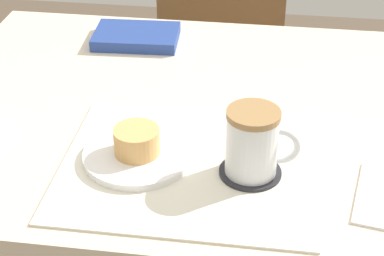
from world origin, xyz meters
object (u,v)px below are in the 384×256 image
object	(u,v)px
pastry_plate	(138,155)
pastry	(137,141)
dining_table	(199,148)
coffee_mug	(254,142)
wooden_chair	(216,59)
small_book	(136,36)

from	to	relation	value
pastry_plate	pastry	bearing A→B (deg)	-90.00
dining_table	coffee_mug	size ratio (longest dim) A/B	8.87
wooden_chair	coffee_mug	distance (m)	0.96
wooden_chair	small_book	distance (m)	0.53
dining_table	small_book	distance (m)	0.33
wooden_chair	small_book	size ratio (longest dim) A/B	4.78
pastry_plate	small_book	xyz separation A→B (m)	(-0.10, 0.43, 0.00)
pastry	small_book	xyz separation A→B (m)	(-0.10, 0.43, -0.03)
pastry_plate	coffee_mug	size ratio (longest dim) A/B	1.53
wooden_chair	pastry_plate	bearing A→B (deg)	87.09
small_book	pastry	bearing A→B (deg)	-80.49
pastry_plate	dining_table	bearing A→B (deg)	66.65
pastry	wooden_chair	bearing A→B (deg)	87.65
dining_table	wooden_chair	size ratio (longest dim) A/B	1.17
dining_table	coffee_mug	xyz separation A→B (m)	(0.11, -0.19, 0.15)
pastry_plate	pastry	world-z (taller)	pastry
dining_table	wooden_chair	xyz separation A→B (m)	(-0.04, 0.70, -0.16)
pastry	coffee_mug	distance (m)	0.19
pastry_plate	coffee_mug	xyz separation A→B (m)	(0.18, -0.01, 0.05)
pastry_plate	small_book	distance (m)	0.44
coffee_mug	pastry_plate	bearing A→B (deg)	175.49
dining_table	small_book	world-z (taller)	small_book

